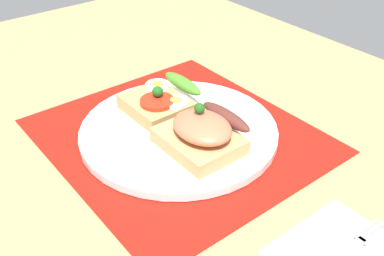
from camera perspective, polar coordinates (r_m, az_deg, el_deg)
ground_plane at (r=65.74cm, az=-1.63°, el=-2.16°), size 120.00×90.00×3.20cm
placemat at (r=64.72cm, az=-1.65°, el=-0.91°), size 36.47×33.48×0.30cm
plate at (r=64.30cm, az=-1.66°, el=-0.37°), size 27.66×27.66×1.17cm
sandwich_egg_tomato at (r=67.30cm, az=-3.64°, el=3.47°), size 9.35×9.41×4.40cm
sandwich_salmon at (r=59.09cm, az=1.36°, el=-0.58°), size 10.49×9.92×6.02cm
napkin at (r=50.82cm, az=18.37°, el=-14.80°), size 11.53×12.69×0.60cm
fork at (r=50.64cm, az=18.79°, el=-14.35°), size 1.62×13.57×0.32cm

